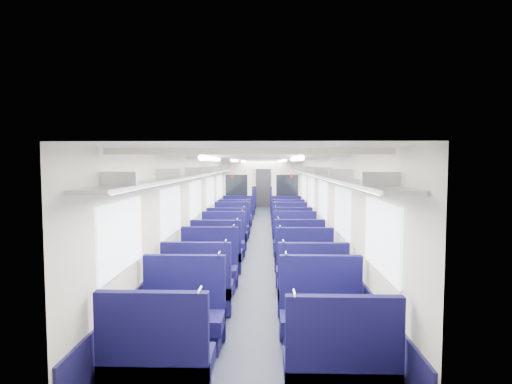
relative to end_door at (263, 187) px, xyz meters
The scene contains 41 objects.
floor 9.00m from the end_door, 90.00° to the right, with size 2.80×18.00×0.01m, color black.
ceiling 9.04m from the end_door, 90.00° to the right, with size 2.80×18.00×0.01m, color silver.
wall_left 9.05m from the end_door, 98.90° to the right, with size 0.02×18.00×2.35m, color beige.
dado_left 9.07m from the end_door, 98.81° to the right, with size 0.03×17.90×0.70m, color #14113B.
wall_right 9.05m from the end_door, 81.10° to the right, with size 0.02×18.00×2.35m, color beige.
dado_right 9.07m from the end_door, 81.19° to the right, with size 0.03×17.90×0.70m, color #14113B.
wall_far 0.19m from the end_door, 90.00° to the left, with size 2.80×0.02×2.35m, color beige.
luggage_rack_left 9.07m from the end_door, 97.73° to the right, with size 0.36×17.40×0.18m.
luggage_rack_right 9.07m from the end_door, 82.27° to the right, with size 0.36×17.40×0.18m.
windows 9.41m from the end_door, 90.00° to the right, with size 2.78×15.60×0.75m.
ceiling_fittings 9.29m from the end_door, 90.00° to the right, with size 2.70×16.06×0.11m.
end_door is the anchor object (origin of this frame).
bulkhead 6.53m from the end_door, 90.00° to the right, with size 2.80×0.10×2.35m.
seat_0 17.17m from the end_door, 92.77° to the right, with size 1.00×0.55×1.12m.
seat_1 17.24m from the end_door, 87.24° to the right, with size 1.00×0.55×1.12m.
seat_2 16.02m from the end_door, 92.97° to the right, with size 1.00×0.55×1.12m.
seat_3 15.99m from the end_door, 87.02° to the right, with size 1.00×0.55×1.12m.
seat_4 14.94m from the end_door, 93.19° to the right, with size 1.00×0.55×1.12m.
seat_5 14.93m from the end_door, 86.81° to the right, with size 1.00×0.55×1.12m.
seat_6 13.81m from the end_door, 93.45° to the right, with size 1.00×0.55×1.12m.
seat_7 13.85m from the end_door, 86.56° to the right, with size 1.00×0.55×1.12m.
seat_8 12.67m from the end_door, 93.76° to the right, with size 1.00×0.55×1.12m.
seat_9 12.54m from the end_door, 86.20° to the right, with size 1.00×0.55×1.12m.
seat_10 11.50m from the end_door, 94.15° to the right, with size 1.00×0.55×1.12m.
seat_11 11.40m from the end_door, 85.82° to the right, with size 1.00×0.55×1.12m.
seat_12 10.48m from the end_door, 94.55° to the right, with size 1.00×0.55×1.12m.
seat_13 10.29m from the end_door, 85.37° to the right, with size 1.00×0.55×1.12m.
seat_14 9.17m from the end_door, 95.21° to the right, with size 1.00×0.55×1.12m.
seat_15 9.22m from the end_door, 84.82° to the right, with size 1.00×0.55×1.12m.
seat_16 8.10m from the end_door, 95.90° to the right, with size 1.00×0.55×1.12m.
seat_17 8.12m from the end_door, 84.12° to the right, with size 1.00×0.55×1.12m.
seat_18 6.89m from the end_door, 96.95° to the right, with size 1.00×0.55×1.12m.
seat_19 6.97m from the end_door, 83.13° to the right, with size 1.00×0.55×1.12m.
seat_20 4.96m from the end_door, 99.72° to the right, with size 1.00×0.55×1.12m.
seat_21 4.89m from the end_door, 80.13° to the right, with size 1.00×0.55×1.12m.
seat_22 3.82m from the end_door, 102.73° to the right, with size 1.00×0.55×1.12m.
seat_23 3.87m from the end_door, 77.42° to the right, with size 1.00×0.55×1.12m.
seat_24 2.75m from the end_door, 108.13° to the right, with size 1.00×0.55×1.12m.
seat_25 2.71m from the end_door, 71.63° to the right, with size 1.00×0.55×1.12m.
seat_26 1.65m from the end_door, 123.32° to the right, with size 1.00×0.55×1.12m.
seat_27 1.73m from the end_door, 58.67° to the right, with size 1.00×0.55×1.12m.
Camera 1 is at (0.17, -11.83, 2.20)m, focal length 28.97 mm.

